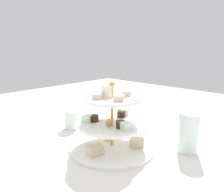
# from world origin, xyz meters

# --- Properties ---
(ground_plane) EXTENTS (2.40, 2.40, 0.00)m
(ground_plane) POSITION_xyz_m (0.00, 0.00, 0.00)
(ground_plane) COLOR silver
(tiered_serving_stand) EXTENTS (0.30, 0.30, 0.23)m
(tiered_serving_stand) POSITION_xyz_m (0.00, 0.00, 0.07)
(tiered_serving_stand) COLOR white
(tiered_serving_stand) RESTS_ON ground_plane
(water_glass_tall_right) EXTENTS (0.07, 0.07, 0.13)m
(water_glass_tall_right) POSITION_xyz_m (-0.20, -0.15, 0.07)
(water_glass_tall_right) COLOR silver
(water_glass_tall_right) RESTS_ON ground_plane
(water_glass_short_left) EXTENTS (0.06, 0.06, 0.08)m
(water_glass_short_left) POSITION_xyz_m (0.25, -0.01, 0.04)
(water_glass_short_left) COLOR silver
(water_glass_short_left) RESTS_ON ground_plane
(teacup_with_saucer) EXTENTS (0.09, 0.09, 0.05)m
(teacup_with_saucer) POSITION_xyz_m (0.22, -0.15, 0.02)
(teacup_with_saucer) COLOR white
(teacup_with_saucer) RESTS_ON ground_plane
(butter_knife_right) EXTENTS (0.17, 0.03, 0.00)m
(butter_knife_right) POSITION_xyz_m (0.05, -0.30, 0.00)
(butter_knife_right) COLOR silver
(butter_knife_right) RESTS_ON ground_plane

